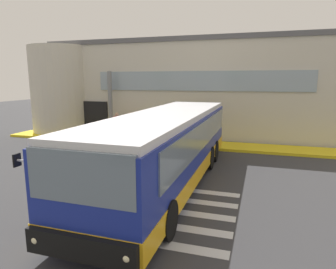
# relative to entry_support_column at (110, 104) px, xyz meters

# --- Properties ---
(ground_plane) EXTENTS (80.00, 90.00, 0.02)m
(ground_plane) POSITION_rel_entry_support_column_xyz_m (4.72, -5.40, -2.30)
(ground_plane) COLOR #353538
(ground_plane) RESTS_ON ground
(bay_paint_stripes) EXTENTS (4.40, 3.96, 0.01)m
(bay_paint_stripes) POSITION_rel_entry_support_column_xyz_m (6.72, -9.60, -2.28)
(bay_paint_stripes) COLOR silver
(bay_paint_stripes) RESTS_ON ground
(terminal_building) EXTENTS (21.13, 13.80, 6.51)m
(terminal_building) POSITION_rel_entry_support_column_xyz_m (4.04, 6.19, 0.96)
(terminal_building) COLOR beige
(terminal_building) RESTS_ON ground
(boarding_curb) EXTENTS (23.33, 2.00, 0.15)m
(boarding_curb) POSITION_rel_entry_support_column_xyz_m (4.72, -0.60, -2.21)
(boarding_curb) COLOR yellow
(boarding_curb) RESTS_ON ground
(entry_support_column) EXTENTS (0.28, 0.28, 4.28)m
(entry_support_column) POSITION_rel_entry_support_column_xyz_m (0.00, 0.00, 0.00)
(entry_support_column) COLOR slate
(entry_support_column) RESTS_ON boarding_curb
(bus_main_foreground) EXTENTS (3.13, 11.36, 2.70)m
(bus_main_foreground) POSITION_rel_entry_support_column_xyz_m (6.23, -7.37, -0.95)
(bus_main_foreground) COLOR navy
(bus_main_foreground) RESTS_ON ground
(passenger_near_column) EXTENTS (0.56, 0.34, 1.68)m
(passenger_near_column) POSITION_rel_entry_support_column_xyz_m (0.80, -0.71, -1.21)
(passenger_near_column) COLOR #4C4233
(passenger_near_column) RESTS_ON boarding_curb
(passenger_by_doorway) EXTENTS (0.56, 0.47, 1.68)m
(passenger_by_doorway) POSITION_rel_entry_support_column_xyz_m (1.56, -0.38, -1.17)
(passenger_by_doorway) COLOR #1E2338
(passenger_by_doorway) RESTS_ON boarding_curb
(safety_bollard_yellow) EXTENTS (0.18, 0.18, 0.90)m
(safety_bollard_yellow) POSITION_rel_entry_support_column_xyz_m (4.66, -1.80, -1.84)
(safety_bollard_yellow) COLOR yellow
(safety_bollard_yellow) RESTS_ON ground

